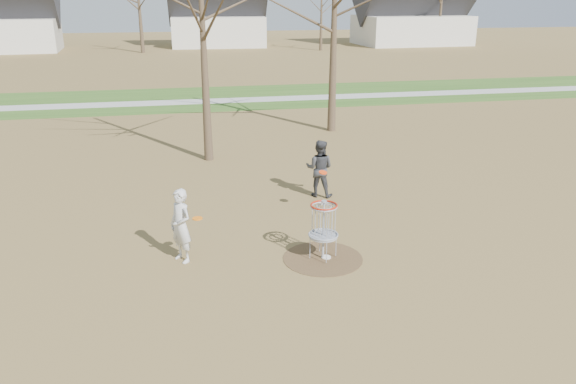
{
  "coord_description": "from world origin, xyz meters",
  "views": [
    {
      "loc": [
        -2.98,
        -11.01,
        5.64
      ],
      "look_at": [
        -0.5,
        1.5,
        1.1
      ],
      "focal_mm": 35.0,
      "sensor_mm": 36.0,
      "label": 1
    }
  ],
  "objects_px": {
    "player_throwing": "(319,168)",
    "disc_golf_basket": "(324,221)",
    "player_standing": "(181,226)",
    "disc_grounded": "(326,257)"
  },
  "relations": [
    {
      "from": "player_standing",
      "to": "disc_grounded",
      "type": "bearing_deg",
      "value": 45.41
    },
    {
      "from": "player_throwing",
      "to": "disc_grounded",
      "type": "distance_m",
      "value": 4.2
    },
    {
      "from": "player_throwing",
      "to": "disc_golf_basket",
      "type": "xyz_separation_m",
      "value": [
        -0.93,
        -4.05,
        0.07
      ]
    },
    {
      "from": "disc_golf_basket",
      "to": "disc_grounded",
      "type": "bearing_deg",
      "value": 10.56
    },
    {
      "from": "player_throwing",
      "to": "disc_golf_basket",
      "type": "relative_size",
      "value": 1.24
    },
    {
      "from": "disc_golf_basket",
      "to": "player_standing",
      "type": "bearing_deg",
      "value": 170.43
    },
    {
      "from": "player_standing",
      "to": "player_throwing",
      "type": "distance_m",
      "value": 5.35
    },
    {
      "from": "player_throwing",
      "to": "disc_grounded",
      "type": "relative_size",
      "value": 7.64
    },
    {
      "from": "disc_grounded",
      "to": "player_throwing",
      "type": "bearing_deg",
      "value": 78.03
    },
    {
      "from": "player_standing",
      "to": "player_throwing",
      "type": "bearing_deg",
      "value": 95.73
    }
  ]
}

